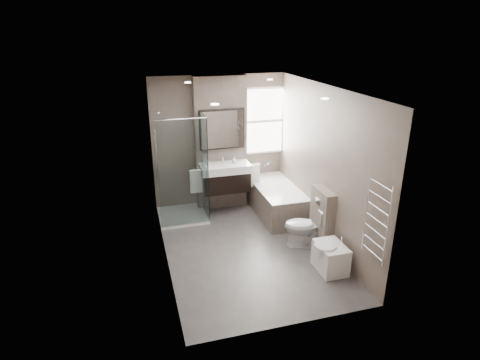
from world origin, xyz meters
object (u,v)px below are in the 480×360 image
object	(u,v)px
bathtub	(276,199)
bidet	(330,257)
vanity	(225,177)
toilet	(306,226)

from	to	relation	value
bathtub	bidet	bearing A→B (deg)	-87.52
vanity	bidet	bearing A→B (deg)	-66.90
bathtub	toilet	xyz separation A→B (m)	(0.05, -1.29, 0.04)
bathtub	vanity	bearing A→B (deg)	160.63
vanity	bidet	distance (m)	2.63
bidet	bathtub	bearing A→B (deg)	92.48
bathtub	bidet	xyz separation A→B (m)	(0.09, -2.05, -0.09)
toilet	bidet	distance (m)	0.78
bathtub	toilet	distance (m)	1.29
toilet	bidet	bearing A→B (deg)	21.93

